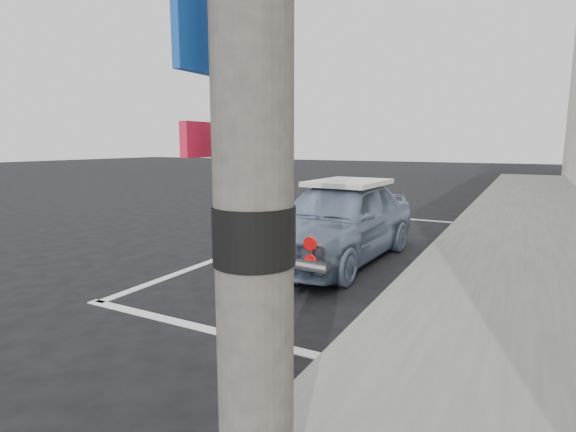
# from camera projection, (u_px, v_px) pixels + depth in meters

# --- Properties ---
(ground) EXTENTS (80.00, 80.00, 0.00)m
(ground) POSITION_uv_depth(u_px,v_px,m) (195.00, 303.00, 4.81)
(ground) COLOR black
(ground) RESTS_ON ground
(sidewalk) EXTENTS (2.80, 40.00, 0.15)m
(sidewalk) POSITION_uv_depth(u_px,v_px,m) (534.00, 289.00, 5.04)
(sidewalk) COLOR slate
(sidewalk) RESTS_ON ground
(pline_rear) EXTENTS (3.00, 0.12, 0.01)m
(pline_rear) POSITION_uv_depth(u_px,v_px,m) (201.00, 328.00, 4.14)
(pline_rear) COLOR silver
(pline_rear) RESTS_ON ground
(pline_front) EXTENTS (3.00, 0.12, 0.01)m
(pline_front) POSITION_uv_depth(u_px,v_px,m) (398.00, 218.00, 10.23)
(pline_front) COLOR silver
(pline_front) RESTS_ON ground
(pline_side) EXTENTS (0.12, 7.00, 0.01)m
(pline_side) POSITION_uv_depth(u_px,v_px,m) (267.00, 241.00, 7.84)
(pline_side) COLOR silver
(pline_side) RESTS_ON ground
(retro_coupe) EXTENTS (1.56, 3.52, 1.17)m
(retro_coupe) POSITION_uv_depth(u_px,v_px,m) (338.00, 220.00, 6.50)
(retro_coupe) COLOR #7183A2
(retro_coupe) RESTS_ON ground
(cat) EXTENTS (0.28, 0.40, 0.23)m
(cat) POSITION_uv_depth(u_px,v_px,m) (287.00, 277.00, 5.37)
(cat) COLOR #62574B
(cat) RESTS_ON ground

